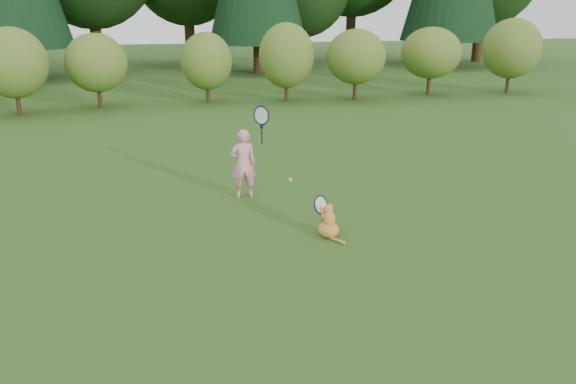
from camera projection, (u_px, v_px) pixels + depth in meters
name	position (u px, v px, depth m)	size (l,w,h in m)	color
ground	(287.00, 261.00, 7.46)	(100.00, 100.00, 0.00)	#284914
shrub_row	(199.00, 64.00, 19.04)	(28.00, 3.00, 2.80)	#596C21
child	(244.00, 162.00, 9.81)	(0.66, 0.40, 1.84)	pink
cat	(328.00, 219.00, 8.21)	(0.35, 0.70, 0.69)	orange
tennis_ball	(290.00, 180.00, 8.42)	(0.06, 0.06, 0.06)	#BBEA1B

